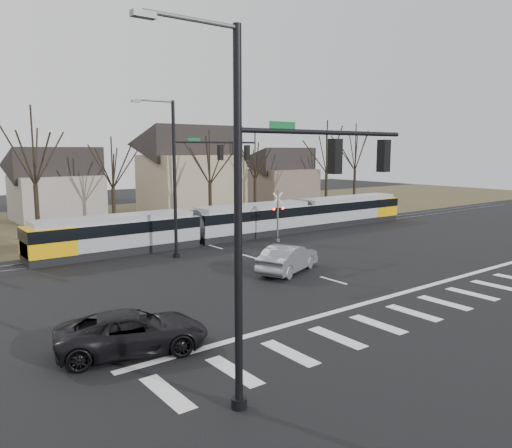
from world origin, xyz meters
TOP-DOWN VIEW (x-y plane):
  - ground at (0.00, 0.00)m, footprint 140.00×140.00m
  - grass_verge at (0.00, 32.00)m, footprint 140.00×28.00m
  - crosswalk at (0.00, -4.00)m, footprint 27.00×2.60m
  - stop_line at (0.00, -1.80)m, footprint 28.00×0.35m
  - lane_dashes at (0.00, 16.00)m, footprint 0.18×30.00m
  - rail_pair at (0.00, 15.80)m, footprint 90.00×1.52m
  - tram at (4.91, 16.00)m, footprint 35.01×2.60m
  - sedan at (-0.73, 4.94)m, footprint 5.37×6.24m
  - suv at (-12.73, -0.54)m, footprint 5.30×6.59m
  - signal_pole_near_left at (-10.41, -6.00)m, footprint 9.28×0.44m
  - signal_pole_far at (-2.41, 12.50)m, footprint 9.28×0.44m
  - rail_crossing_signal at (5.00, 12.79)m, footprint 1.08×0.36m
  - tree_row at (2.00, 26.00)m, footprint 59.20×7.20m
  - house_b at (-5.00, 36.00)m, footprint 8.64×7.56m
  - house_c at (9.00, 33.00)m, footprint 10.80×8.64m
  - house_d at (24.00, 35.00)m, footprint 8.64×7.56m

SIDE VIEW (x-z plane):
  - ground at x=0.00m, z-range 0.00..0.00m
  - grass_verge at x=0.00m, z-range 0.00..0.01m
  - crosswalk at x=0.00m, z-range 0.00..0.01m
  - stop_line at x=0.00m, z-range 0.00..0.01m
  - lane_dashes at x=0.00m, z-range 0.00..0.01m
  - rail_pair at x=0.00m, z-range 0.00..0.06m
  - suv at x=-12.73m, z-range 0.00..1.46m
  - sedan at x=-0.73m, z-range 0.00..1.64m
  - tram at x=4.91m, z-range 0.12..2.77m
  - rail_crossing_signal at x=5.00m, z-range -0.11..3.89m
  - house_b at x=-5.00m, z-range 0.14..7.79m
  - house_d at x=24.00m, z-range 0.14..7.79m
  - tree_row at x=2.00m, z-range 0.00..10.00m
  - house_c at x=9.00m, z-range 0.18..10.28m
  - signal_pole_near_left at x=-10.41m, z-range 0.60..10.80m
  - signal_pole_far at x=-2.41m, z-range 0.60..10.80m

